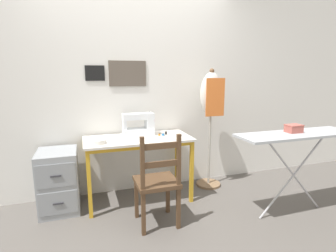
{
  "coord_description": "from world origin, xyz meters",
  "views": [
    {
      "loc": [
        -0.58,
        -2.57,
        1.46
      ],
      "look_at": [
        0.35,
        0.26,
        0.87
      ],
      "focal_mm": 28.0,
      "sensor_mm": 36.0,
      "label": 1
    }
  ],
  "objects": [
    {
      "name": "dress_form",
      "position": [
        0.97,
        0.39,
        1.11
      ],
      "size": [
        0.32,
        0.32,
        1.53
      ],
      "color": "#846647",
      "rests_on": "ground_plane"
    },
    {
      "name": "wall_back",
      "position": [
        -0.0,
        0.63,
        1.28
      ],
      "size": [
        10.0,
        0.07,
        2.55
      ],
      "color": "silver",
      "rests_on": "ground_plane"
    },
    {
      "name": "fabric_bowl",
      "position": [
        -0.44,
        0.17,
        0.78
      ],
      "size": [
        0.16,
        0.16,
        0.04
      ],
      "color": "silver",
      "rests_on": "sewing_table"
    },
    {
      "name": "ground_plane",
      "position": [
        0.0,
        0.0,
        0.0
      ],
      "size": [
        14.0,
        14.0,
        0.0
      ],
      "primitive_type": "plane",
      "color": "#5B5651"
    },
    {
      "name": "sewing_table",
      "position": [
        0.0,
        0.27,
        0.66
      ],
      "size": [
        1.2,
        0.57,
        0.75
      ],
      "color": "silver",
      "rests_on": "ground_plane"
    },
    {
      "name": "ironing_board",
      "position": [
        1.47,
        -0.53,
        0.83
      ],
      "size": [
        1.29,
        0.37,
        0.88
      ],
      "color": "#ADB2B7",
      "rests_on": "ground_plane"
    },
    {
      "name": "thread_spool_mid_table",
      "position": [
        0.3,
        0.29,
        0.77
      ],
      "size": [
        0.04,
        0.04,
        0.04
      ],
      "color": "#2875C1",
      "rests_on": "sewing_table"
    },
    {
      "name": "filing_cabinet",
      "position": [
        -0.87,
        0.32,
        0.33
      ],
      "size": [
        0.4,
        0.49,
        0.66
      ],
      "color": "#93999E",
      "rests_on": "ground_plane"
    },
    {
      "name": "scissors",
      "position": [
        0.46,
        0.19,
        0.76
      ],
      "size": [
        0.11,
        0.11,
        0.01
      ],
      "color": "silver",
      "rests_on": "sewing_table"
    },
    {
      "name": "storage_box",
      "position": [
        1.46,
        -0.49,
        0.92
      ],
      "size": [
        0.16,
        0.12,
        0.08
      ],
      "color": "#AD564C",
      "rests_on": "ironing_board"
    },
    {
      "name": "thread_spool_near_machine",
      "position": [
        0.26,
        0.3,
        0.77
      ],
      "size": [
        0.03,
        0.03,
        0.03
      ],
      "color": "orange",
      "rests_on": "sewing_table"
    },
    {
      "name": "thread_spool_far_edge",
      "position": [
        0.35,
        0.34,
        0.77
      ],
      "size": [
        0.03,
        0.03,
        0.04
      ],
      "color": "black",
      "rests_on": "sewing_table"
    },
    {
      "name": "sewing_machine",
      "position": [
        0.05,
        0.41,
        0.88
      ],
      "size": [
        0.38,
        0.19,
        0.28
      ],
      "color": "white",
      "rests_on": "sewing_table"
    },
    {
      "name": "wooden_chair",
      "position": [
        0.06,
        -0.29,
        0.44
      ],
      "size": [
        0.4,
        0.38,
        0.93
      ],
      "color": "#513823",
      "rests_on": "ground_plane"
    }
  ]
}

